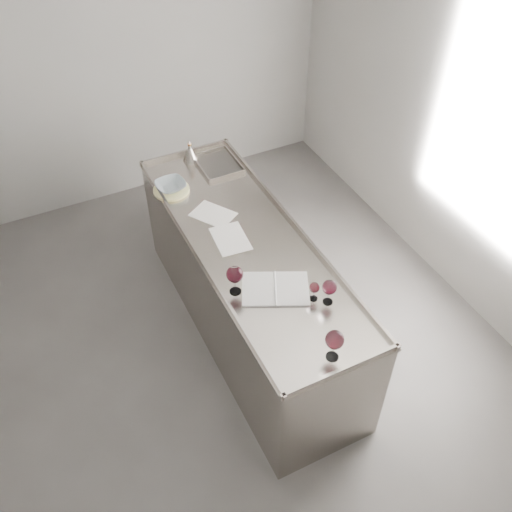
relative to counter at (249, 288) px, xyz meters
name	(u,v)px	position (x,y,z in m)	size (l,w,h in m)	color
room_shell	(191,239)	(-0.50, -0.30, 0.93)	(4.54, 5.04, 2.84)	#4C4947
counter	(249,288)	(0.00, 0.00, 0.00)	(0.77, 2.42, 0.97)	gray
wine_glass_left	(235,275)	(-0.28, -0.39, 0.61)	(0.11, 0.11, 0.21)	white
wine_glass_middle	(335,340)	(0.00, -1.08, 0.62)	(0.11, 0.11, 0.21)	white
wine_glass_right	(329,288)	(0.20, -0.72, 0.59)	(0.09, 0.09, 0.18)	white
wine_glass_small	(314,288)	(0.13, -0.66, 0.56)	(0.07, 0.07, 0.13)	white
notebook	(275,289)	(-0.04, -0.48, 0.47)	(0.50, 0.44, 0.02)	silver
loose_paper_top	(213,214)	(-0.10, 0.37, 0.47)	(0.21, 0.30, 0.00)	white
loose_paper_under	(231,239)	(-0.10, 0.07, 0.47)	(0.22, 0.31, 0.00)	white
trivet	(171,190)	(-0.28, 0.76, 0.48)	(0.27, 0.27, 0.02)	#ECE798
ceramic_bowl	(171,186)	(-0.28, 0.76, 0.52)	(0.22, 0.22, 0.05)	#8E9DA5
wine_funnel	(190,154)	(0.01, 1.08, 0.53)	(0.13, 0.13, 0.19)	#ACA399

